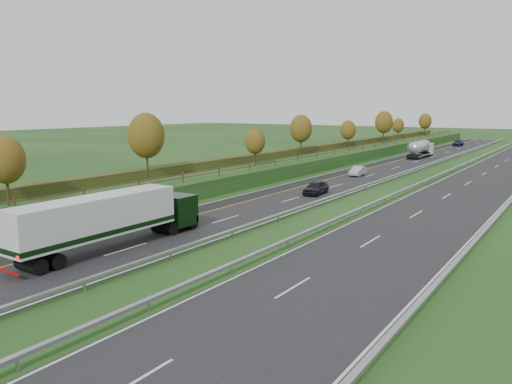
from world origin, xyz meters
The scene contains 16 objects.
ground centered at (8.00, 55.00, 0.00)m, with size 400.00×400.00×0.00m, color #1D4017.
near_carriageway centered at (0.00, 60.00, 0.02)m, with size 10.50×200.00×0.04m, color black.
far_carriageway centered at (16.50, 60.00, 0.02)m, with size 10.50×200.00×0.04m, color black.
hard_shoulder centered at (-3.75, 60.00, 0.02)m, with size 3.00×200.00×0.04m, color black.
lane_markings centered at (6.40, 59.88, 0.05)m, with size 26.75×200.00×0.01m.
embankment_left centered at (-13.00, 60.00, 1.00)m, with size 12.00×200.00×2.00m, color #1D4017.
hedge_left centered at (-15.00, 60.00, 2.55)m, with size 2.20×180.00×1.10m, color #2A3415.
fence_left centered at (-8.50, 59.59, 2.73)m, with size 0.12×189.06×1.20m.
median_barrier_near centered at (5.70, 60.00, 0.61)m, with size 0.32×200.00×0.71m.
median_barrier_far centered at (10.80, 60.00, 0.61)m, with size 0.32×200.00×0.71m.
trees_left centered at (-12.64, 56.63, 6.37)m, with size 6.64×164.30×7.66m.
box_lorry centered at (0.32, 10.37, 2.33)m, with size 2.58×16.28×4.06m.
road_tanker centered at (-0.42, 91.40, 1.86)m, with size 2.40×11.22×3.46m.
car_dark_near centered at (1.98, 39.70, 0.84)m, with size 1.89×4.70×1.60m, color black.
car_silver_mid centered at (-0.29, 58.01, 0.76)m, with size 1.52×4.37×1.44m, color #B5B6BA.
car_small_far centered at (-1.06, 129.02, 0.84)m, with size 2.23×5.49×1.59m, color #13153E.
Camera 1 is at (28.67, -12.83, 10.23)m, focal length 35.00 mm.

